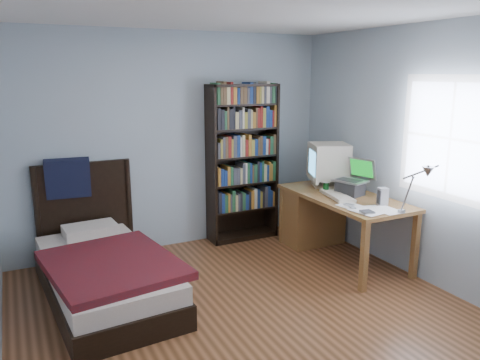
{
  "coord_description": "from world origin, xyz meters",
  "views": [
    {
      "loc": [
        -1.68,
        -3.07,
        2.03
      ],
      "look_at": [
        0.3,
        0.95,
        1.0
      ],
      "focal_mm": 35.0,
      "sensor_mm": 36.0,
      "label": 1
    }
  ],
  "objects_px": {
    "bookshelf": "(243,163)",
    "bed": "(102,268)",
    "desk": "(320,213)",
    "keyboard": "(337,196)",
    "crt_monitor": "(327,162)",
    "laptop": "(352,185)",
    "soda_can": "(326,188)",
    "speaker": "(383,197)",
    "desk_lamp": "(424,176)"
  },
  "relations": [
    {
      "from": "desk",
      "to": "bookshelf",
      "type": "distance_m",
      "value": 1.1
    },
    {
      "from": "desk",
      "to": "keyboard",
      "type": "bearing_deg",
      "value": -103.71
    },
    {
      "from": "desk",
      "to": "speaker",
      "type": "height_order",
      "value": "speaker"
    },
    {
      "from": "desk",
      "to": "desk_lamp",
      "type": "bearing_deg",
      "value": -91.19
    },
    {
      "from": "desk_lamp",
      "to": "keyboard",
      "type": "distance_m",
      "value": 1.14
    },
    {
      "from": "desk",
      "to": "keyboard",
      "type": "xyz_separation_m",
      "value": [
        -0.11,
        -0.45,
        0.33
      ]
    },
    {
      "from": "keyboard",
      "to": "bed",
      "type": "height_order",
      "value": "bed"
    },
    {
      "from": "desk",
      "to": "bed",
      "type": "distance_m",
      "value": 2.55
    },
    {
      "from": "desk_lamp",
      "to": "bookshelf",
      "type": "bearing_deg",
      "value": 106.46
    },
    {
      "from": "crt_monitor",
      "to": "bed",
      "type": "height_order",
      "value": "crt_monitor"
    },
    {
      "from": "laptop",
      "to": "crt_monitor",
      "type": "bearing_deg",
      "value": 91.02
    },
    {
      "from": "laptop",
      "to": "keyboard",
      "type": "relative_size",
      "value": 0.81
    },
    {
      "from": "laptop",
      "to": "bed",
      "type": "bearing_deg",
      "value": 173.21
    },
    {
      "from": "crt_monitor",
      "to": "soda_can",
      "type": "bearing_deg",
      "value": -127.77
    },
    {
      "from": "desk_lamp",
      "to": "soda_can",
      "type": "distance_m",
      "value": 1.33
    },
    {
      "from": "laptop",
      "to": "desk_lamp",
      "type": "distance_m",
      "value": 1.13
    },
    {
      "from": "laptop",
      "to": "desk_lamp",
      "type": "relative_size",
      "value": 0.75
    },
    {
      "from": "bed",
      "to": "bookshelf",
      "type": "bearing_deg",
      "value": 23.22
    },
    {
      "from": "speaker",
      "to": "desk_lamp",
      "type": "bearing_deg",
      "value": -85.32
    },
    {
      "from": "desk",
      "to": "soda_can",
      "type": "xyz_separation_m",
      "value": [
        -0.1,
        -0.24,
        0.37
      ]
    },
    {
      "from": "bookshelf",
      "to": "desk_lamp",
      "type": "bearing_deg",
      "value": -73.54
    },
    {
      "from": "desk_lamp",
      "to": "speaker",
      "type": "bearing_deg",
      "value": 77.28
    },
    {
      "from": "speaker",
      "to": "bookshelf",
      "type": "xyz_separation_m",
      "value": [
        -0.79,
        1.58,
        0.14
      ]
    },
    {
      "from": "soda_can",
      "to": "bed",
      "type": "distance_m",
      "value": 2.5
    },
    {
      "from": "crt_monitor",
      "to": "speaker",
      "type": "xyz_separation_m",
      "value": [
        0.02,
        -0.9,
        -0.2
      ]
    },
    {
      "from": "keyboard",
      "to": "bed",
      "type": "relative_size",
      "value": 0.24
    },
    {
      "from": "bed",
      "to": "speaker",
      "type": "bearing_deg",
      "value": -16.37
    },
    {
      "from": "crt_monitor",
      "to": "soda_can",
      "type": "xyz_separation_m",
      "value": [
        -0.19,
        -0.24,
        -0.23
      ]
    },
    {
      "from": "desk_lamp",
      "to": "bed",
      "type": "height_order",
      "value": "desk_lamp"
    },
    {
      "from": "laptop",
      "to": "bed",
      "type": "distance_m",
      "value": 2.72
    },
    {
      "from": "desk_lamp",
      "to": "bookshelf",
      "type": "relative_size",
      "value": 0.28
    },
    {
      "from": "desk_lamp",
      "to": "keyboard",
      "type": "height_order",
      "value": "desk_lamp"
    },
    {
      "from": "desk_lamp",
      "to": "speaker",
      "type": "height_order",
      "value": "desk_lamp"
    },
    {
      "from": "laptop",
      "to": "bookshelf",
      "type": "xyz_separation_m",
      "value": [
        -0.77,
        1.11,
        0.11
      ]
    },
    {
      "from": "desk",
      "to": "crt_monitor",
      "type": "relative_size",
      "value": 2.67
    },
    {
      "from": "keyboard",
      "to": "speaker",
      "type": "height_order",
      "value": "speaker"
    },
    {
      "from": "laptop",
      "to": "soda_can",
      "type": "bearing_deg",
      "value": 134.8
    },
    {
      "from": "crt_monitor",
      "to": "speaker",
      "type": "height_order",
      "value": "crt_monitor"
    },
    {
      "from": "laptop",
      "to": "bed",
      "type": "height_order",
      "value": "bed"
    },
    {
      "from": "desk",
      "to": "speaker",
      "type": "relative_size",
      "value": 8.86
    },
    {
      "from": "speaker",
      "to": "keyboard",
      "type": "bearing_deg",
      "value": 133.56
    },
    {
      "from": "desk",
      "to": "soda_can",
      "type": "height_order",
      "value": "soda_can"
    },
    {
      "from": "laptop",
      "to": "desk",
      "type": "bearing_deg",
      "value": 102.17
    },
    {
      "from": "desk",
      "to": "desk_lamp",
      "type": "relative_size",
      "value": 2.91
    },
    {
      "from": "desk",
      "to": "soda_can",
      "type": "distance_m",
      "value": 0.45
    },
    {
      "from": "crt_monitor",
      "to": "soda_can",
      "type": "distance_m",
      "value": 0.38
    },
    {
      "from": "bookshelf",
      "to": "bed",
      "type": "xyz_separation_m",
      "value": [
        -1.86,
        -0.8,
        -0.7
      ]
    },
    {
      "from": "desk_lamp",
      "to": "speaker",
      "type": "xyz_separation_m",
      "value": [
        0.14,
        0.62,
        -0.34
      ]
    },
    {
      "from": "speaker",
      "to": "soda_can",
      "type": "xyz_separation_m",
      "value": [
        -0.21,
        0.66,
        -0.03
      ]
    },
    {
      "from": "keyboard",
      "to": "soda_can",
      "type": "distance_m",
      "value": 0.22
    }
  ]
}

